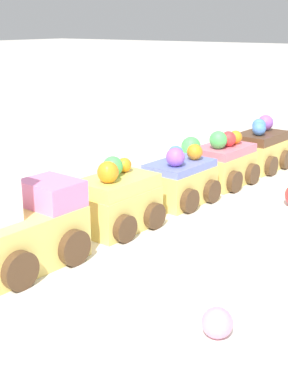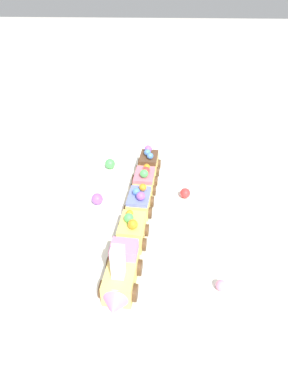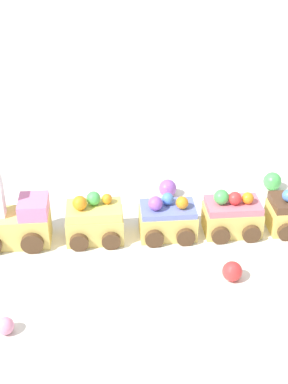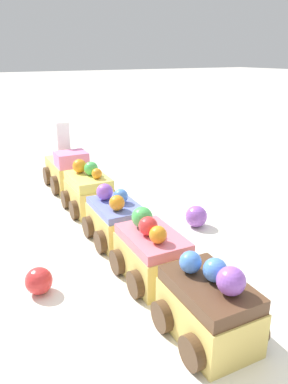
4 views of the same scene
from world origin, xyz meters
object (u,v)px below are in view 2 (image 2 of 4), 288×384
at_px(cake_car_blueberry, 139,202).
at_px(cake_car_chocolate, 149,163).
at_px(gumball_green, 110,164).
at_px(gumball_pink, 221,285).
at_px(gumball_purple, 97,199).
at_px(cake_car_lemon, 132,231).
at_px(gumball_red, 185,193).
at_px(cake_car_strawberry, 144,181).
at_px(cake_train_locomotive, 121,276).

relative_size(cake_car_blueberry, cake_car_chocolate, 1.00).
height_order(cake_car_chocolate, gumball_green, cake_car_chocolate).
bearing_deg(gumball_pink, gumball_purple, -131.10).
relative_size(cake_car_chocolate, gumball_pink, 4.05).
distance_m(cake_car_chocolate, gumball_purple, 0.21).
bearing_deg(gumball_pink, gumball_green, -146.93).
bearing_deg(cake_car_lemon, cake_car_blueberry, 179.82).
bearing_deg(gumball_red, gumball_purple, -79.11).
xyz_separation_m(cake_car_strawberry, cake_car_chocolate, (-0.10, 0.01, 0.00)).
xyz_separation_m(cake_car_lemon, gumball_purple, (-0.12, -0.10, -0.01)).
xyz_separation_m(cake_train_locomotive, cake_car_chocolate, (-0.41, 0.03, -0.00)).
distance_m(cake_car_strawberry, gumball_green, 0.15).
distance_m(gumball_purple, gumball_pink, 0.36).
distance_m(cake_car_chocolate, gumball_pink, 0.43).
height_order(cake_car_blueberry, gumball_purple, cake_car_blueberry).
relative_size(cake_train_locomotive, cake_car_lemon, 1.58).
xyz_separation_m(cake_train_locomotive, gumball_pink, (-0.01, 0.18, -0.02)).
bearing_deg(cake_car_lemon, gumball_purple, -137.66).
xyz_separation_m(cake_car_lemon, cake_car_blueberry, (-0.10, 0.01, -0.00)).
bearing_deg(gumball_red, cake_car_blueberry, -60.91).
bearing_deg(cake_car_blueberry, cake_car_lemon, -0.18).
height_order(cake_car_strawberry, gumball_red, cake_car_strawberry).
xyz_separation_m(cake_car_chocolate, gumball_red, (0.13, 0.10, -0.01)).
height_order(cake_car_blueberry, gumball_green, cake_car_blueberry).
height_order(cake_car_strawberry, gumball_pink, cake_car_strawberry).
bearing_deg(cake_car_strawberry, cake_car_blueberry, -0.02).
height_order(cake_car_strawberry, gumball_purple, cake_car_strawberry).
height_order(cake_train_locomotive, cake_car_blueberry, cake_train_locomotive).
relative_size(cake_car_blueberry, gumball_pink, 4.05).
height_order(cake_train_locomotive, cake_car_chocolate, cake_train_locomotive).
relative_size(cake_train_locomotive, cake_car_strawberry, 1.58).
height_order(cake_car_lemon, gumball_green, cake_car_lemon).
bearing_deg(cake_car_strawberry, gumball_pink, 30.87).
distance_m(cake_car_lemon, cake_car_chocolate, 0.29).
xyz_separation_m(cake_car_lemon, gumball_pink, (0.11, 0.17, -0.02)).
relative_size(cake_train_locomotive, cake_car_chocolate, 1.58).
bearing_deg(cake_train_locomotive, gumball_purple, -155.75).
bearing_deg(gumball_purple, cake_car_lemon, 38.70).
bearing_deg(gumball_pink, cake_train_locomotive, -87.59).
relative_size(cake_car_strawberry, gumball_green, 2.79).
relative_size(cake_train_locomotive, cake_car_blueberry, 1.58).
xyz_separation_m(cake_car_strawberry, gumball_green, (-0.10, -0.11, -0.01)).
bearing_deg(cake_car_chocolate, cake_train_locomotive, 0.02).
bearing_deg(cake_car_lemon, gumball_green, -158.56).
bearing_deg(gumball_red, cake_car_chocolate, -141.28).
bearing_deg(cake_car_chocolate, gumball_pink, 24.41).
height_order(cake_train_locomotive, gumball_purple, cake_train_locomotive).
bearing_deg(cake_car_strawberry, gumball_green, -129.57).
distance_m(cake_car_strawberry, cake_car_chocolate, 0.10).
relative_size(cake_car_lemon, gumball_pink, 4.05).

